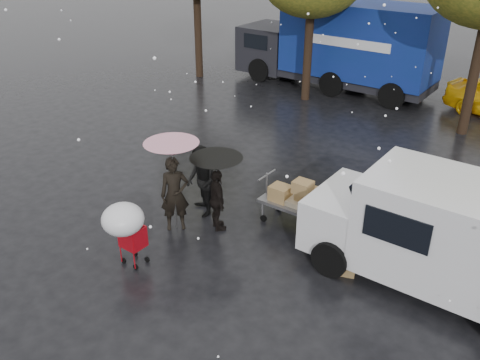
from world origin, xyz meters
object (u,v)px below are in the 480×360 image
Objects in this scene: shopping_cart at (125,222)px; blue_truck at (340,46)px; person_pink at (175,194)px; white_van at (446,234)px; vendor_cart at (297,198)px; person_black at (217,200)px.

blue_truck is (-2.29, 13.72, 0.69)m from shopping_cart.
white_van is at bearing -32.12° from person_pink.
blue_truck is at bearing 52.05° from person_pink.
vendor_cart is 0.31× the size of white_van.
white_van is at bearing 31.29° from shopping_cart.
vendor_cart is 3.36m from white_van.
blue_truck reaches higher than shopping_cart.
shopping_cart is at bearing -80.53° from blue_truck.
person_black is 1.81m from vendor_cart.
vendor_cart is (1.35, 1.20, -0.02)m from person_black.
person_pink is 5.67m from white_van.
person_black reaches higher than vendor_cart.
vendor_cart is at bearing 176.19° from white_van.
person_pink is at bearing -140.90° from vendor_cart.
vendor_cart is at bearing -102.51° from person_black.
person_pink is 2.76m from vendor_cart.
blue_truck reaches higher than white_van.
blue_truck is (-7.52, 10.54, 0.60)m from white_van.
person_pink reaches higher than vendor_cart.
blue_truck reaches higher than person_black.
person_black reaches higher than shopping_cart.
person_pink is at bearing -80.31° from blue_truck.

